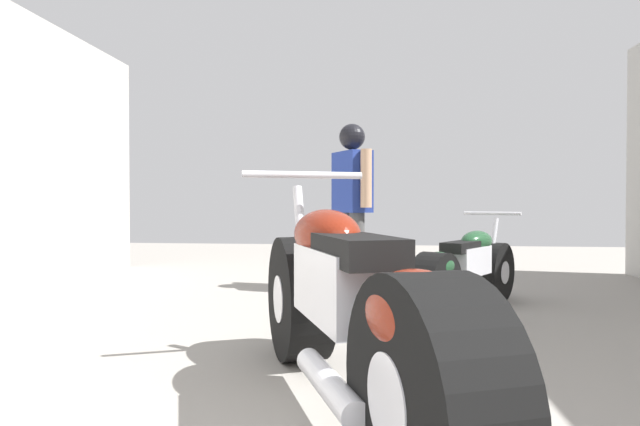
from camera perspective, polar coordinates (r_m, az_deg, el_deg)
The scene contains 4 objects.
ground_plane at distance 3.42m, azimuth 3.13°, elevation -14.03°, with size 15.95×15.95×0.00m, color gray.
motorcycle_maroon_cruiser at distance 2.21m, azimuth 2.71°, elevation -10.67°, with size 1.12×2.21×1.07m.
motorcycle_black_naked at distance 4.45m, azimuth 15.69°, elevation -6.15°, with size 1.09×1.59×0.82m.
mechanic_in_blue at distance 5.28m, azimuth 3.52°, elevation 2.39°, with size 0.45×0.62×1.69m.
Camera 1 is at (0.19, 0.03, 0.89)m, focal length 29.28 mm.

